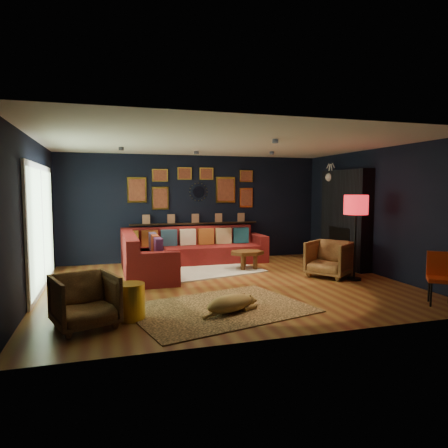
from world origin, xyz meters
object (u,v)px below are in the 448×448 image
object	(u,v)px
gold_stool	(130,301)
floor_lamp	(356,209)
armchair_left	(85,298)
dog	(230,300)
armchair_right	(329,257)
coffee_table	(247,254)
sectional	(177,254)
pouf	(148,264)
orange_chair	(441,274)

from	to	relation	value
gold_stool	floor_lamp	xyz separation A→B (m)	(4.33, 1.18, 1.15)
armchair_left	gold_stool	distance (m)	0.61
dog	armchair_right	bearing A→B (deg)	9.07
armchair_right	gold_stool	bearing A→B (deg)	-104.66
dog	coffee_table	bearing A→B (deg)	42.09
sectional	pouf	distance (m)	0.78
coffee_table	dog	distance (m)	3.14
armchair_left	dog	distance (m)	1.97
pouf	orange_chair	xyz separation A→B (m)	(4.09, -3.59, 0.28)
coffee_table	dog	bearing A→B (deg)	-114.26
coffee_table	dog	xyz separation A→B (m)	(-1.29, -2.86, -0.15)
dog	gold_stool	bearing A→B (deg)	151.40
dog	orange_chair	bearing A→B (deg)	-32.34
sectional	coffee_table	xyz separation A→B (m)	(1.45, -0.59, 0.01)
pouf	gold_stool	distance (m)	3.02
pouf	armchair_left	size ratio (longest dim) A/B	0.64
pouf	gold_stool	size ratio (longest dim) A/B	0.99
armchair_left	orange_chair	bearing A→B (deg)	-24.31
sectional	armchair_left	world-z (taller)	sectional
sectional	gold_stool	world-z (taller)	sectional
sectional	armchair_right	world-z (taller)	sectional
pouf	armchair_right	distance (m)	3.76
gold_stool	floor_lamp	size ratio (longest dim) A/B	0.30
pouf	armchair_right	xyz separation A→B (m)	(3.49, -1.40, 0.21)
armchair_left	floor_lamp	world-z (taller)	floor_lamp
armchair_right	sectional	bearing A→B (deg)	-158.18
sectional	armchair_right	size ratio (longest dim) A/B	4.25
armchair_right	orange_chair	distance (m)	2.27
armchair_left	floor_lamp	xyz separation A→B (m)	(4.91, 1.34, 1.02)
sectional	armchair_right	distance (m)	3.31
gold_stool	dog	size ratio (longest dim) A/B	0.46
armchair_left	armchair_right	size ratio (longest dim) A/B	0.95
armchair_left	armchair_right	bearing A→B (deg)	1.37
orange_chair	armchair_left	bearing A→B (deg)	-147.11
armchair_left	dog	world-z (taller)	armchair_left
armchair_right	orange_chair	size ratio (longest dim) A/B	1.00
coffee_table	armchair_right	world-z (taller)	armchair_right
coffee_table	floor_lamp	world-z (taller)	floor_lamp
armchair_left	gold_stool	xyz separation A→B (m)	(0.58, 0.16, -0.13)
armchair_right	dog	bearing A→B (deg)	-93.32
armchair_left	dog	size ratio (longest dim) A/B	0.70
sectional	gold_stool	xyz separation A→B (m)	(-1.22, -3.33, -0.08)
pouf	orange_chair	bearing A→B (deg)	-41.27
sectional	orange_chair	distance (m)	5.21
pouf	armchair_right	world-z (taller)	armchair_right
gold_stool	floor_lamp	distance (m)	4.63
sectional	gold_stool	distance (m)	3.55
pouf	gold_stool	xyz separation A→B (m)	(-0.53, -2.97, 0.06)
pouf	floor_lamp	world-z (taller)	floor_lamp
armchair_left	floor_lamp	distance (m)	5.19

